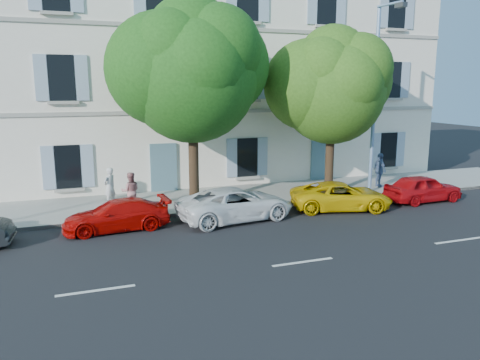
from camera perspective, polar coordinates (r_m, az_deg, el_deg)
name	(u,v)px	position (r m, az deg, el deg)	size (l,w,h in m)	color
ground	(254,226)	(17.91, 1.78, -5.60)	(90.00, 90.00, 0.00)	black
sidewalk	(220,198)	(21.95, -2.48, -2.24)	(36.00, 4.50, 0.15)	#A09E96
kerb	(235,209)	(19.95, -0.62, -3.60)	(36.00, 0.16, 0.16)	#9E998E
building	(188,72)	(26.90, -6.32, 12.91)	(28.00, 7.00, 12.00)	white
car_red_coupe	(117,215)	(17.86, -14.80, -4.16)	(1.57, 3.87, 1.12)	#BB0805
car_white_coupe	(236,204)	(18.55, -0.53, -2.92)	(2.16, 4.68, 1.30)	white
car_yellow_supercar	(341,196)	(20.57, 12.22, -1.92)	(1.98, 4.30, 1.20)	#E0B409
car_red_hatchback	(423,188)	(23.08, 21.41, -0.93)	(1.49, 3.71, 1.26)	#B80B10
tree_left	(192,77)	(19.83, -5.88, 12.37)	(5.46, 5.46, 8.47)	#3A2819
tree_right	(332,91)	(22.47, 11.16, 10.56)	(4.91, 4.91, 7.57)	#3A2819
street_lamp	(377,90)	(23.11, 16.37, 10.51)	(0.33, 1.85, 8.69)	#7293BF
pedestrian_a	(110,187)	(20.83, -15.59, -0.81)	(0.61, 0.40, 1.68)	silver
pedestrian_b	(131,191)	(19.97, -13.20, -1.33)	(0.77, 0.60, 1.59)	#B87576
pedestrian_c	(380,170)	(24.96, 16.66, 1.18)	(1.03, 0.43, 1.76)	slate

